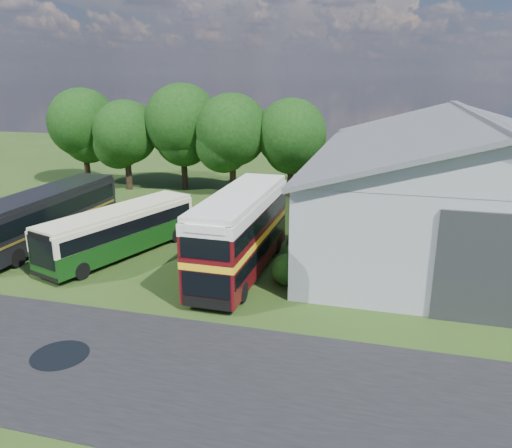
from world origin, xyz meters
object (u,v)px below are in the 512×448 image
(storage_shed, at_px, (467,176))
(bus_maroon_double, at_px, (241,233))
(bus_green_single, at_px, (120,231))
(bus_dark_single, at_px, (46,215))

(storage_shed, xyz_separation_m, bus_maroon_double, (-12.17, -9.16, -1.94))
(storage_shed, height_order, bus_green_single, storage_shed)
(storage_shed, height_order, bus_dark_single, storage_shed)
(bus_dark_single, bearing_deg, bus_maroon_double, -6.27)
(bus_maroon_double, height_order, bus_dark_single, bus_maroon_double)
(bus_green_single, height_order, bus_maroon_double, bus_maroon_double)
(storage_shed, relative_size, bus_green_single, 2.35)
(bus_maroon_double, relative_size, bus_dark_single, 0.86)
(storage_shed, relative_size, bus_maroon_double, 2.38)
(bus_maroon_double, xyz_separation_m, bus_dark_single, (-13.44, 1.74, -0.47))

